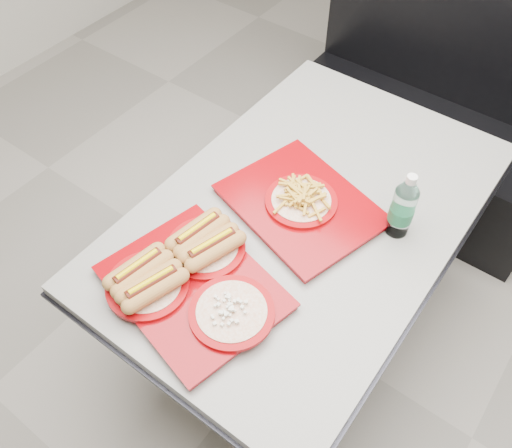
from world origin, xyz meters
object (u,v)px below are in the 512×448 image
Objects in this scene: tray_far at (301,202)px; tray_near at (190,277)px; diner_table at (303,241)px; booth_bench at (427,118)px; water_bottle at (403,208)px.

tray_near is at bearing -101.74° from tray_far.
booth_bench is (0.00, 1.09, -0.18)m from diner_table.
water_bottle is at bearing 19.05° from diner_table.
tray_far is (-0.02, -1.10, 0.38)m from booth_bench.
diner_table is 1.11m from booth_bench.
tray_far is at bearing 78.26° from tray_near.
tray_far is 2.36× the size of water_bottle.
booth_bench reaches higher than water_bottle.
booth_bench is 2.43× the size of tray_near.
diner_table is at bearing -160.95° from water_bottle.
tray_near is at bearing -103.73° from diner_table.
diner_table is 0.50m from tray_near.
tray_far is (0.09, 0.43, -0.01)m from tray_near.
booth_bench is 1.13m from water_bottle.
tray_far is at bearing -157.93° from diner_table.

